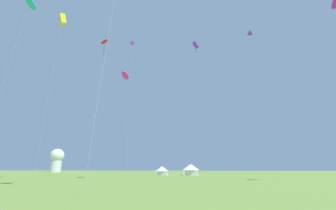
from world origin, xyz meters
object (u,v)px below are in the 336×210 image
kite_red_parafoil (105,42)px  kite_yellow_box (63,19)px  festival_tent_left (191,169)px  kite_purple_box (196,45)px  kite_magenta_parafoil (125,75)px  kite_purple_diamond (132,52)px  kite_purple_delta (249,34)px  observatory_dome (57,159)px  kite_cyan_parafoil (30,2)px  festival_tent_right (162,170)px

kite_red_parafoil → kite_yellow_box: bearing=-102.1°
festival_tent_left → kite_purple_box: bearing=-76.9°
kite_magenta_parafoil → kite_purple_diamond: kite_purple_diamond is taller
kite_magenta_parafoil → kite_purple_delta: kite_purple_delta is taller
kite_purple_diamond → kite_yellow_box: (-8.85, -15.51, -0.15)m
kite_purple_box → observatory_dome: bearing=143.3°
observatory_dome → kite_cyan_parafoil: bearing=-59.9°
festival_tent_left → observatory_dome: observatory_dome is taller
kite_red_parafoil → kite_yellow_box: (-2.73, -12.74, -2.04)m
kite_cyan_parafoil → festival_tent_left: bearing=60.7°
kite_magenta_parafoil → kite_yellow_box: size_ratio=0.66×
kite_cyan_parafoil → kite_purple_box: kite_purple_box is taller
kite_red_parafoil → festival_tent_right: kite_red_parafoil is taller
festival_tent_left → kite_red_parafoil: bearing=-138.7°
kite_purple_diamond → kite_magenta_parafoil: bearing=-77.1°
kite_purple_diamond → kite_purple_delta: bearing=10.9°
kite_red_parafoil → kite_yellow_box: size_ratio=1.05×
kite_magenta_parafoil → kite_red_parafoil: 16.38m
kite_purple_delta → observatory_dome: bearing=150.2°
kite_cyan_parafoil → kite_yellow_box: size_ratio=0.89×
kite_purple_box → festival_tent_left: 32.00m
kite_magenta_parafoil → kite_red_parafoil: kite_red_parafoil is taller
kite_yellow_box → observatory_dome: bearing=122.9°
kite_magenta_parafoil → festival_tent_left: kite_magenta_parafoil is taller
kite_yellow_box → observatory_dome: kite_yellow_box is taller
kite_magenta_parafoil → festival_tent_left: bearing=66.0°
kite_magenta_parafoil → kite_purple_delta: 34.90m
kite_purple_diamond → festival_tent_left: kite_purple_diamond is taller
kite_magenta_parafoil → kite_purple_diamond: 14.42m
kite_purple_delta → kite_yellow_box: size_ratio=1.18×
kite_magenta_parafoil → kite_red_parafoil: size_ratio=0.62×
kite_purple_box → festival_tent_right: 33.90m
kite_purple_delta → festival_tent_left: size_ratio=7.96×
festival_tent_right → kite_red_parafoil: bearing=-123.9°
kite_magenta_parafoil → kite_cyan_parafoil: kite_cyan_parafoil is taller
kite_cyan_parafoil → festival_tent_right: kite_cyan_parafoil is taller
festival_tent_right → observatory_dome: (-58.20, 38.99, 4.72)m
kite_purple_diamond → kite_yellow_box: size_ratio=1.08×
kite_red_parafoil → festival_tent_left: bearing=41.3°
kite_purple_delta → kite_purple_box: kite_purple_delta is taller
kite_cyan_parafoil → festival_tent_right: 47.69m
kite_magenta_parafoil → kite_cyan_parafoil: size_ratio=0.73×
kite_purple_delta → kite_purple_diamond: (-29.32, -5.66, -5.37)m
kite_purple_delta → kite_red_parafoil: bearing=-166.6°
kite_purple_diamond → observatory_dome: (-53.14, 52.89, -23.72)m
kite_purple_delta → kite_yellow_box: kite_purple_delta is taller
observatory_dome → kite_purple_delta: bearing=-29.8°
kite_purple_diamond → kite_yellow_box: kite_purple_diamond is taller
kite_cyan_parafoil → kite_purple_box: size_ratio=0.85×
kite_purple_delta → festival_tent_right: (-24.26, 8.23, -33.81)m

